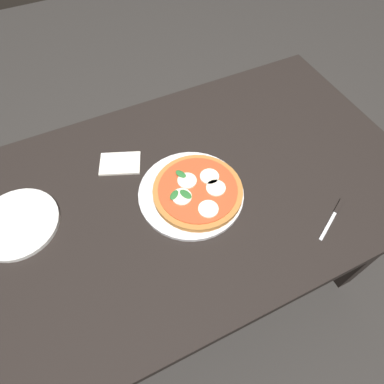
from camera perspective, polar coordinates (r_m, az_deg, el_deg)
ground_plane at (r=1.67m, az=-0.53°, el=-13.57°), size 6.00×6.00×0.00m
dining_table at (r=1.10m, az=-0.78°, el=-2.10°), size 1.46×0.85×0.73m
serving_tray at (r=1.01m, az=-0.00°, el=-0.13°), size 0.32×0.32×0.01m
pizza at (r=0.99m, az=1.01°, el=0.23°), size 0.27×0.27×0.03m
plate_white at (r=1.07m, az=-27.95°, el=-4.82°), size 0.24×0.24×0.01m
napkin at (r=1.10m, az=-12.34°, el=4.86°), size 0.15×0.13×0.01m
knife at (r=1.06m, az=23.46°, el=-3.46°), size 0.15×0.09×0.01m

